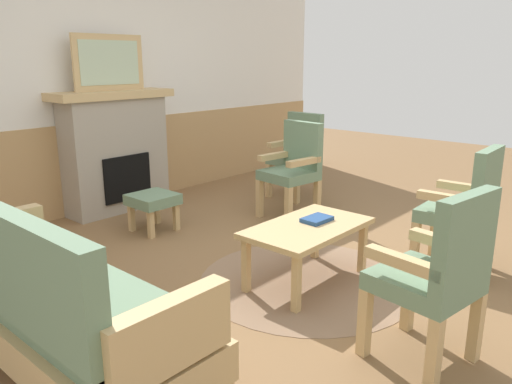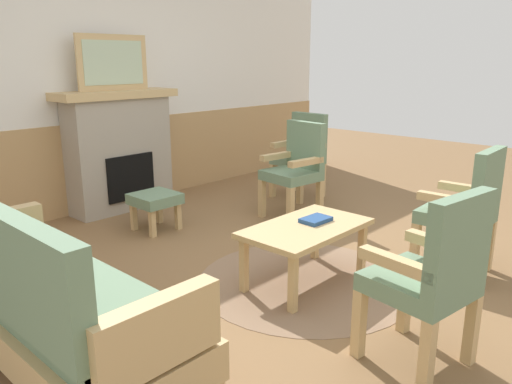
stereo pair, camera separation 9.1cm
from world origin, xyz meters
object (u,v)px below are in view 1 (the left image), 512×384
(couch, at_px, (56,303))
(book_on_table, at_px, (317,219))
(fireplace, at_px, (116,151))
(framed_picture, at_px, (109,63))
(armchair_near_fireplace, at_px, (294,166))
(footstool, at_px, (153,202))
(armchair_front_center, at_px, (438,271))
(armchair_front_left, at_px, (466,205))
(coffee_table, at_px, (308,232))
(armchair_by_window_left, at_px, (298,151))

(couch, distance_m, book_on_table, 1.89)
(fireplace, distance_m, framed_picture, 0.91)
(couch, relative_size, armchair_near_fireplace, 1.84)
(footstool, xyz_separation_m, armchair_front_center, (-0.35, -2.87, 0.25))
(footstool, height_order, armchair_front_left, armchair_front_left)
(armchair_front_center, bearing_deg, armchair_front_left, 13.72)
(coffee_table, relative_size, armchair_front_left, 0.98)
(fireplace, height_order, armchair_near_fireplace, fireplace)
(fireplace, xyz_separation_m, footstool, (-0.18, -0.85, -0.37))
(couch, height_order, armchair_by_window_left, same)
(book_on_table, relative_size, armchair_by_window_left, 0.23)
(armchair_by_window_left, xyz_separation_m, armchair_front_center, (-2.29, -2.61, 0.00))
(fireplace, bearing_deg, armchair_front_center, -98.09)
(coffee_table, bearing_deg, book_on_table, 1.70)
(framed_picture, bearing_deg, armchair_near_fireplace, -55.62)
(fireplace, relative_size, couch, 0.72)
(couch, bearing_deg, coffee_table, -10.13)
(framed_picture, xyz_separation_m, armchair_front_left, (0.80, -3.40, -1.02))
(fireplace, distance_m, book_on_table, 2.62)
(armchair_near_fireplace, relative_size, armchair_front_left, 1.00)
(armchair_front_left, bearing_deg, fireplace, 103.18)
(coffee_table, xyz_separation_m, book_on_table, (0.12, 0.00, 0.07))
(footstool, distance_m, armchair_near_fireplace, 1.46)
(book_on_table, xyz_separation_m, armchair_front_left, (0.81, -0.78, 0.08))
(book_on_table, bearing_deg, armchair_by_window_left, 40.27)
(armchair_by_window_left, bearing_deg, armchair_front_center, -131.20)
(framed_picture, xyz_separation_m, footstool, (-0.18, -0.85, -1.28))
(armchair_by_window_left, height_order, armchair_front_left, same)
(armchair_near_fireplace, distance_m, armchair_by_window_left, 0.82)
(book_on_table, height_order, armchair_front_center, armchair_front_center)
(book_on_table, distance_m, armchair_front_left, 1.13)
(book_on_table, relative_size, armchair_front_center, 0.23)
(armchair_front_left, bearing_deg, book_on_table, 136.02)
(couch, height_order, armchair_front_left, same)
(fireplace, bearing_deg, armchair_near_fireplace, -55.62)
(framed_picture, relative_size, couch, 0.44)
(armchair_by_window_left, bearing_deg, coffee_table, -141.48)
(armchair_front_center, bearing_deg, framed_picture, 81.91)
(coffee_table, xyz_separation_m, armchair_front_center, (-0.39, -1.11, 0.15))
(coffee_table, height_order, armchair_near_fireplace, armchair_near_fireplace)
(coffee_table, height_order, armchair_front_left, armchair_front_left)
(coffee_table, relative_size, armchair_by_window_left, 0.98)
(framed_picture, xyz_separation_m, armchair_by_window_left, (1.76, -1.11, -1.02))
(fireplace, xyz_separation_m, armchair_front_center, (-0.53, -3.72, -0.11))
(couch, relative_size, footstool, 4.50)
(book_on_table, bearing_deg, couch, 170.61)
(couch, relative_size, armchair_front_left, 1.84)
(framed_picture, xyz_separation_m, armchair_front_center, (-0.53, -3.72, -1.02))
(coffee_table, distance_m, armchair_near_fireplace, 1.61)
(armchair_front_center, bearing_deg, footstool, 83.03)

